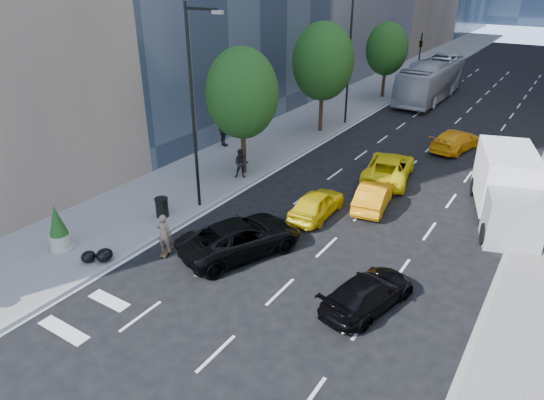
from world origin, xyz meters
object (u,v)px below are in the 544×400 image
Objects in this scene: planter_shrub at (58,228)px; black_sedan_lincoln at (241,237)px; skateboarder at (165,236)px; box_truck at (507,188)px; city_bus at (431,80)px; black_sedan_mercedes at (368,292)px; trash_can at (162,208)px.

black_sedan_lincoln is at bearing 31.99° from planter_shrub.
black_sedan_lincoln is (2.73, 1.89, -0.13)m from skateboarder.
city_bus is at bearing 97.77° from box_truck.
black_sedan_lincoln is at bearing 8.49° from black_sedan_mercedes.
planter_shrub is at bearing 55.15° from black_sedan_lincoln.
skateboarder is at bearing 30.12° from planter_shrub.
skateboarder is 16.62m from box_truck.
planter_shrub is (-15.89, -13.99, -0.51)m from box_truck.
trash_can is (-11.41, 1.00, -0.01)m from black_sedan_mercedes.
box_truck is (11.84, 11.64, 0.76)m from skateboarder.
planter_shrub is at bearing -98.56° from city_bus.
skateboarder is 0.42× the size of black_sedan_mercedes.
black_sedan_mercedes is (8.93, 1.34, -0.28)m from skateboarder.
skateboarder is 0.25× the size of box_truck.
city_bus is (-7.45, 33.06, 1.18)m from black_sedan_mercedes.
black_sedan_lincoln is 13.38m from box_truck.
city_bus is at bearing -63.82° from black_sedan_mercedes.
planter_shrub is (-5.53, -36.75, -0.65)m from city_bus.
black_sedan_mercedes is at bearing -5.01° from trash_can.
skateboarder is 3.32m from black_sedan_lincoln.
skateboarder is at bearing -152.20° from box_truck.
city_bus is at bearing 82.96° from trash_can.
box_truck reaches higher than black_sedan_lincoln.
box_truck is at bearing 41.36° from planter_shrub.
black_sedan_mercedes is 0.33× the size of city_bus.
city_bus is 32.32m from trash_can.
box_truck reaches higher than trash_can.
skateboarder is at bearing -43.34° from trash_can.
black_sedan_mercedes is (6.20, -0.54, -0.14)m from black_sedan_lincoln.
skateboarder reaches higher than trash_can.
black_sedan_mercedes is 0.60× the size of box_truck.
black_sedan_lincoln is at bearing -5.04° from trash_can.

